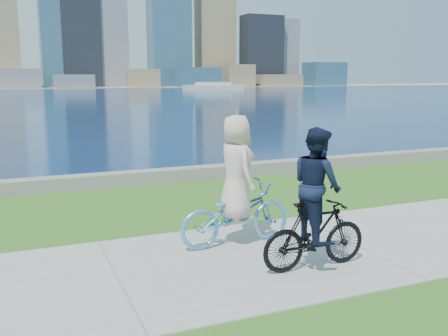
# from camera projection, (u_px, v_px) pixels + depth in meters

# --- Properties ---
(ground) EXTENTS (320.00, 320.00, 0.00)m
(ground) POSITION_uv_depth(u_px,v_px,m) (118.00, 280.00, 7.06)
(ground) COLOR #2B5B18
(ground) RESTS_ON ground
(concrete_path) EXTENTS (80.00, 3.50, 0.02)m
(concrete_path) POSITION_uv_depth(u_px,v_px,m) (118.00, 279.00, 7.06)
(concrete_path) COLOR gray
(concrete_path) RESTS_ON ground
(seawall) EXTENTS (90.00, 0.50, 0.35)m
(seawall) POSITION_uv_depth(u_px,v_px,m) (70.00, 183.00, 12.65)
(seawall) COLOR slate
(seawall) RESTS_ON ground
(bay_water) EXTENTS (320.00, 131.00, 0.01)m
(bay_water) POSITION_uv_depth(u_px,v_px,m) (22.00, 96.00, 72.36)
(bay_water) COLOR #0B224B
(bay_water) RESTS_ON ground
(far_shore) EXTENTS (320.00, 30.00, 0.12)m
(far_shore) POSITION_uv_depth(u_px,v_px,m) (18.00, 88.00, 124.94)
(far_shore) COLOR gray
(far_shore) RESTS_ON ground
(ferry_far) EXTENTS (12.35, 3.53, 1.68)m
(ferry_far) POSITION_uv_depth(u_px,v_px,m) (214.00, 87.00, 102.98)
(ferry_far) COLOR silver
(ferry_far) RESTS_ON ground
(cyclist_woman) EXTENTS (0.82, 2.07, 2.20)m
(cyclist_woman) POSITION_uv_depth(u_px,v_px,m) (236.00, 197.00, 8.38)
(cyclist_woman) COLOR #58A6D6
(cyclist_woman) RESTS_ON ground
(cyclist_man) EXTENTS (0.63, 1.71, 2.11)m
(cyclist_man) POSITION_uv_depth(u_px,v_px,m) (316.00, 210.00, 7.30)
(cyclist_man) COLOR black
(cyclist_man) RESTS_ON ground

